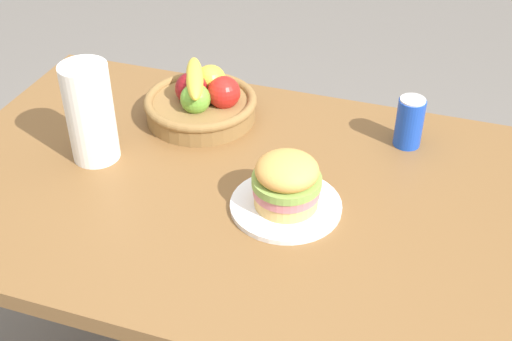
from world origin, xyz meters
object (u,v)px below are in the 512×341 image
at_px(soda_can, 410,122).
at_px(paper_towel_roll, 91,112).
at_px(plate, 286,206).
at_px(sandwich, 287,181).
at_px(fruit_basket, 202,101).

xyz_separation_m(soda_can, paper_towel_roll, (-0.69, -0.28, 0.06)).
xyz_separation_m(plate, soda_can, (0.21, 0.33, 0.06)).
bearing_deg(plate, sandwich, -90.00).
height_order(plate, sandwich, sandwich).
height_order(plate, soda_can, soda_can).
bearing_deg(sandwich, fruit_basket, 137.17).
bearing_deg(sandwich, soda_can, 57.38).
relative_size(sandwich, paper_towel_roll, 0.62).
relative_size(fruit_basket, paper_towel_roll, 1.21).
bearing_deg(paper_towel_roll, fruit_basket, 54.38).
xyz_separation_m(plate, paper_towel_roll, (-0.48, 0.05, 0.11)).
bearing_deg(paper_towel_roll, sandwich, -5.64).
height_order(sandwich, soda_can, sandwich).
relative_size(soda_can, paper_towel_roll, 0.53).
xyz_separation_m(plate, fruit_basket, (-0.31, 0.29, 0.04)).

